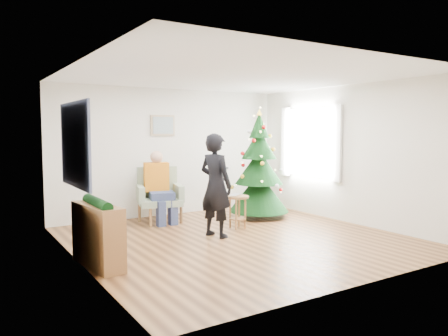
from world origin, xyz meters
TOP-DOWN VIEW (x-y plane):
  - floor at (0.00, 0.00)m, footprint 5.00×5.00m
  - ceiling at (0.00, 0.00)m, footprint 5.00×5.00m
  - wall_back at (0.00, 2.50)m, footprint 5.00×0.00m
  - wall_front at (0.00, -2.50)m, footprint 5.00×0.00m
  - wall_left at (-2.50, 0.00)m, footprint 0.00×5.00m
  - wall_right at (2.50, 0.00)m, footprint 0.00×5.00m
  - window_panel at (2.47, 1.00)m, footprint 0.04×1.30m
  - curtains at (2.44, 1.00)m, footprint 0.05×1.75m
  - christmas_tree at (1.37, 1.29)m, footprint 1.20×1.20m
  - stool at (0.41, 0.64)m, footprint 0.39×0.39m
  - laptop at (0.41, 0.64)m, footprint 0.38×0.36m
  - armchair at (-0.54, 1.90)m, footprint 0.96×0.93m
  - seated_person at (-0.56, 1.84)m, footprint 0.54×0.72m
  - standing_man at (-0.23, 0.33)m, footprint 0.58×0.72m
  - game_controller at (-0.05, 0.30)m, footprint 0.07×0.13m
  - console at (-2.33, -0.24)m, footprint 0.43×1.03m
  - garland at (-2.33, -0.24)m, footprint 0.14×0.90m
  - tapestry at (-2.46, 0.30)m, footprint 0.03×1.50m
  - framed_picture at (-0.20, 2.46)m, footprint 0.52×0.05m

SIDE VIEW (x-z plane):
  - floor at x=0.00m, z-range 0.00..0.00m
  - stool at x=0.41m, z-range 0.01..0.59m
  - armchair at x=-0.54m, z-range -0.13..0.91m
  - console at x=-2.33m, z-range 0.00..0.80m
  - laptop at x=0.41m, z-range 0.59..0.61m
  - seated_person at x=-0.56m, z-range 0.03..1.39m
  - garland at x=-2.33m, z-range 0.75..0.89m
  - standing_man at x=-0.23m, z-range 0.00..1.70m
  - christmas_tree at x=1.37m, z-range -0.11..2.07m
  - game_controller at x=-0.05m, z-range 1.11..1.15m
  - wall_back at x=0.00m, z-range -1.20..3.80m
  - wall_front at x=0.00m, z-range -1.20..3.80m
  - wall_left at x=-2.50m, z-range -1.20..3.80m
  - wall_right at x=2.50m, z-range -1.20..3.80m
  - window_panel at x=2.47m, z-range 0.80..2.20m
  - curtains at x=2.44m, z-range 0.75..2.25m
  - tapestry at x=-2.46m, z-range 0.98..2.12m
  - framed_picture at x=-0.20m, z-range 1.64..2.06m
  - ceiling at x=0.00m, z-range 2.60..2.60m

